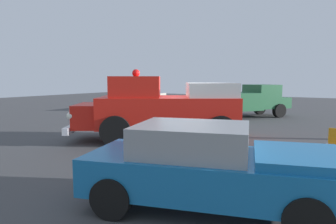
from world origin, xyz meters
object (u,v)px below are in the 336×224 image
object	(u,v)px
classic_hot_rod	(211,166)
vintage_fire_truck	(162,108)
spectator_standing	(202,105)
traffic_cone	(240,127)
parked_pickup	(249,100)

from	to	relation	value
classic_hot_rod	vintage_fire_truck	bearing A→B (deg)	-139.38
vintage_fire_truck	spectator_standing	xyz separation A→B (m)	(-4.56, -0.47, -0.23)
classic_hot_rod	traffic_cone	bearing A→B (deg)	-166.00
traffic_cone	vintage_fire_truck	bearing A→B (deg)	-38.95
classic_hot_rod	traffic_cone	xyz separation A→B (m)	(-7.08, -1.76, -0.44)
parked_pickup	spectator_standing	size ratio (longest dim) A/B	2.94
parked_pickup	vintage_fire_truck	bearing A→B (deg)	-5.09
parked_pickup	spectator_standing	xyz separation A→B (m)	(3.92, -1.22, -0.02)
traffic_cone	parked_pickup	bearing A→B (deg)	-167.24
classic_hot_rod	spectator_standing	bearing A→B (deg)	-154.48
classic_hot_rod	traffic_cone	distance (m)	7.31
vintage_fire_truck	parked_pickup	size ratio (longest dim) A/B	1.26
classic_hot_rod	traffic_cone	size ratio (longest dim) A/B	7.40
classic_hot_rod	spectator_standing	xyz separation A→B (m)	(-9.05, -4.32, 0.22)
vintage_fire_truck	parked_pickup	world-z (taller)	vintage_fire_truck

